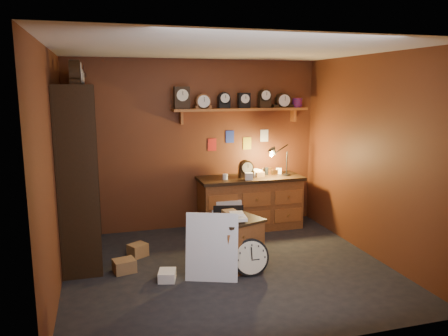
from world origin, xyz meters
TOP-DOWN VIEW (x-y plane):
  - floor at (0.00, 0.00)m, footprint 4.00×4.00m
  - room_shell at (0.04, 0.11)m, footprint 4.02×3.62m
  - shelving_unit at (-1.79, 0.98)m, footprint 0.47×1.60m
  - workbench at (0.81, 1.47)m, footprint 1.68×0.66m
  - low_cabinet at (0.12, -0.01)m, footprint 0.70×0.65m
  - big_round_clock at (0.21, -0.26)m, footprint 0.46×0.16m
  - white_panel at (-0.28, -0.24)m, footprint 0.64×0.38m
  - mini_fridge at (0.34, 1.39)m, footprint 0.65×0.66m
  - floor_box_a at (-1.27, 0.26)m, footprint 0.30×0.27m
  - floor_box_b at (-0.80, -0.13)m, footprint 0.25×0.28m
  - floor_box_c at (-1.07, 0.73)m, footprint 0.30×0.29m

SIDE VIEW (x-z plane):
  - floor at x=0.00m, z-range 0.00..0.00m
  - white_panel at x=-0.28m, z-range -0.41..0.41m
  - floor_box_b at x=-0.80m, z-range 0.00..0.12m
  - floor_box_a at x=-1.27m, z-range 0.00..0.16m
  - floor_box_c at x=-1.07m, z-range 0.00..0.17m
  - big_round_clock at x=0.21m, z-range -0.01..0.46m
  - mini_fridge at x=0.34m, z-range 0.00..0.56m
  - low_cabinet at x=0.12m, z-range -0.01..0.73m
  - workbench at x=0.81m, z-range -0.21..1.15m
  - shelving_unit at x=-1.79m, z-range -0.03..2.54m
  - room_shell at x=0.04m, z-range 0.37..3.08m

